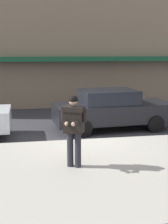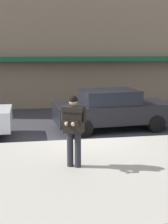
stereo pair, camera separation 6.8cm
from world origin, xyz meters
TOP-DOWN VIEW (x-y plane):
  - ground_plane at (0.00, 0.00)m, footprint 80.00×80.00m
  - sidewalk at (1.00, -2.85)m, footprint 32.00×5.30m
  - curb_paint_line at (1.00, 0.05)m, footprint 28.00×0.12m
  - parked_sedan_mid at (1.34, 1.48)m, footprint 4.63×2.19m
  - man_texting_on_phone at (-0.73, -2.62)m, footprint 0.62×0.65m

SIDE VIEW (x-z plane):
  - ground_plane at x=0.00m, z-range 0.00..0.00m
  - curb_paint_line at x=1.00m, z-range 0.00..0.01m
  - sidewalk at x=1.00m, z-range 0.00..0.14m
  - parked_sedan_mid at x=1.34m, z-range 0.02..1.56m
  - man_texting_on_phone at x=-0.73m, z-range 0.35..2.15m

